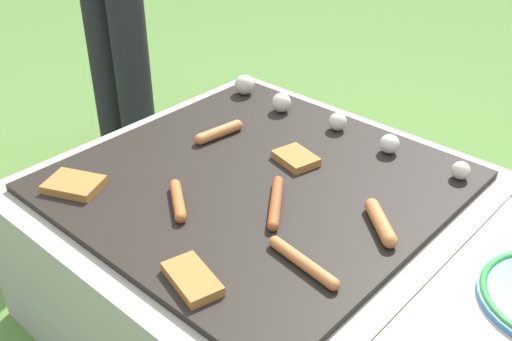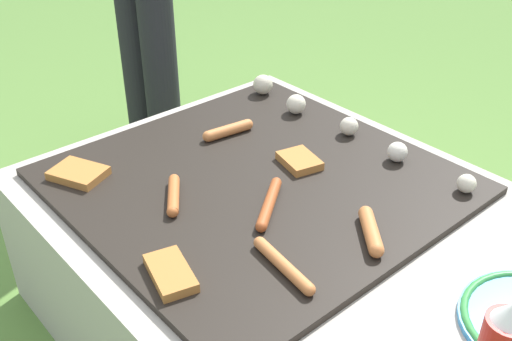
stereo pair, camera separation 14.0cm
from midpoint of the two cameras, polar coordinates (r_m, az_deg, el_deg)
name	(u,v)px [view 1 (the left image)]	position (r m, az deg, el deg)	size (l,w,h in m)	color
ground_plane	(256,305)	(1.66, -2.46, -12.77)	(14.00, 14.00, 0.00)	#567F38
grill	(256,246)	(1.53, -2.64, -7.34)	(0.93, 0.93, 0.41)	#B2AA9E
sausage_back_right	(303,262)	(1.14, 0.97, -8.85)	(0.18, 0.05, 0.02)	#C6753D
sausage_back_left	(219,132)	(1.58, -6.10, 3.59)	(0.05, 0.15, 0.03)	#C6753D
sausage_front_center	(276,202)	(1.30, -1.18, -3.15)	(0.13, 0.16, 0.02)	#A34C23
sausage_mid_right	(178,201)	(1.33, -10.46, -2.93)	(0.13, 0.10, 0.03)	#B7602D
sausage_front_right	(380,222)	(1.25, 8.66, -5.02)	(0.12, 0.11, 0.03)	#C6753D
bread_slice_center	(192,279)	(1.13, -9.71, -10.29)	(0.14, 0.10, 0.02)	#B27033
bread_slice_left	(296,158)	(1.46, 1.11, 1.09)	(0.12, 0.10, 0.02)	#B27033
bread_slice_right	(74,185)	(1.45, -19.62, -1.36)	(0.15, 0.13, 0.02)	#B27033
mushroom_row	(314,113)	(1.65, 3.09, 5.42)	(0.75, 0.07, 0.06)	beige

